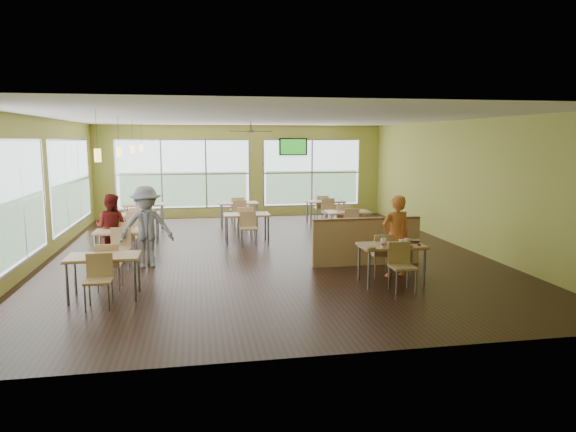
% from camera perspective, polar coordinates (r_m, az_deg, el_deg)
% --- Properties ---
extents(room, '(12.00, 12.04, 3.20)m').
position_cam_1_polar(room, '(12.14, -2.57, 3.25)').
color(room, black).
rests_on(room, ground).
extents(window_bays, '(9.24, 10.24, 2.38)m').
position_cam_1_polar(window_bays, '(15.15, -14.15, 3.58)').
color(window_bays, white).
rests_on(window_bays, room).
extents(main_table, '(1.22, 1.52, 0.87)m').
position_cam_1_polar(main_table, '(9.90, 11.42, -3.79)').
color(main_table, tan).
rests_on(main_table, floor).
extents(half_wall_divider, '(2.40, 0.14, 1.04)m').
position_cam_1_polar(half_wall_divider, '(11.26, 8.70, -2.80)').
color(half_wall_divider, tan).
rests_on(half_wall_divider, floor).
extents(dining_tables, '(6.92, 8.72, 0.87)m').
position_cam_1_polar(dining_tables, '(13.86, -7.80, -0.20)').
color(dining_tables, tan).
rests_on(dining_tables, floor).
extents(pendant_lights, '(0.11, 7.31, 0.86)m').
position_cam_1_polar(pendant_lights, '(12.76, -17.52, 6.96)').
color(pendant_lights, '#2D2119').
rests_on(pendant_lights, ceiling).
extents(ceiling_fan, '(1.25, 1.25, 0.29)m').
position_cam_1_polar(ceiling_fan, '(15.07, -4.15, 9.39)').
color(ceiling_fan, '#2D2119').
rests_on(ceiling_fan, ceiling).
extents(tv_backwall, '(1.00, 0.07, 0.60)m').
position_cam_1_polar(tv_backwall, '(18.20, 0.58, 7.70)').
color(tv_backwall, black).
rests_on(tv_backwall, wall_back).
extents(man_plaid, '(0.64, 0.46, 1.64)m').
position_cam_1_polar(man_plaid, '(10.36, 11.88, -2.20)').
color(man_plaid, '#DD4318').
rests_on(man_plaid, floor).
extents(patron_maroon, '(0.87, 0.77, 1.51)m').
position_cam_1_polar(patron_maroon, '(12.22, -19.03, -1.17)').
color(patron_maroon, '#5E1310').
rests_on(patron_maroon, floor).
extents(patron_grey, '(1.16, 0.71, 1.74)m').
position_cam_1_polar(patron_grey, '(11.31, -15.47, -1.16)').
color(patron_grey, slate).
rests_on(patron_grey, floor).
extents(cup_blue, '(0.09, 0.09, 0.32)m').
position_cam_1_polar(cup_blue, '(9.58, 10.49, -3.06)').
color(cup_blue, white).
rests_on(cup_blue, main_table).
extents(cup_yellow, '(0.10, 0.10, 0.37)m').
position_cam_1_polar(cup_yellow, '(9.71, 10.56, -2.85)').
color(cup_yellow, white).
rests_on(cup_yellow, main_table).
extents(cup_red_near, '(0.10, 0.10, 0.36)m').
position_cam_1_polar(cup_red_near, '(9.69, 12.47, -2.93)').
color(cup_red_near, white).
rests_on(cup_red_near, main_table).
extents(cup_red_far, '(0.09, 0.09, 0.33)m').
position_cam_1_polar(cup_red_far, '(9.85, 13.07, -2.80)').
color(cup_red_far, white).
rests_on(cup_red_far, main_table).
extents(food_basket, '(0.24, 0.24, 0.06)m').
position_cam_1_polar(food_basket, '(10.15, 13.81, -2.70)').
color(food_basket, black).
rests_on(food_basket, main_table).
extents(ketchup_cup, '(0.06, 0.06, 0.03)m').
position_cam_1_polar(ketchup_cup, '(9.89, 14.37, -3.12)').
color(ketchup_cup, '#A80919').
rests_on(ketchup_cup, main_table).
extents(wrapper_left, '(0.20, 0.19, 0.04)m').
position_cam_1_polar(wrapper_left, '(9.43, 9.27, -3.49)').
color(wrapper_left, '#A88C51').
rests_on(wrapper_left, main_table).
extents(wrapper_mid, '(0.25, 0.24, 0.05)m').
position_cam_1_polar(wrapper_mid, '(9.91, 11.08, -2.92)').
color(wrapper_mid, '#A88C51').
rests_on(wrapper_mid, main_table).
extents(wrapper_right, '(0.18, 0.17, 0.04)m').
position_cam_1_polar(wrapper_right, '(9.70, 13.37, -3.29)').
color(wrapper_right, '#A88C51').
rests_on(wrapper_right, main_table).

